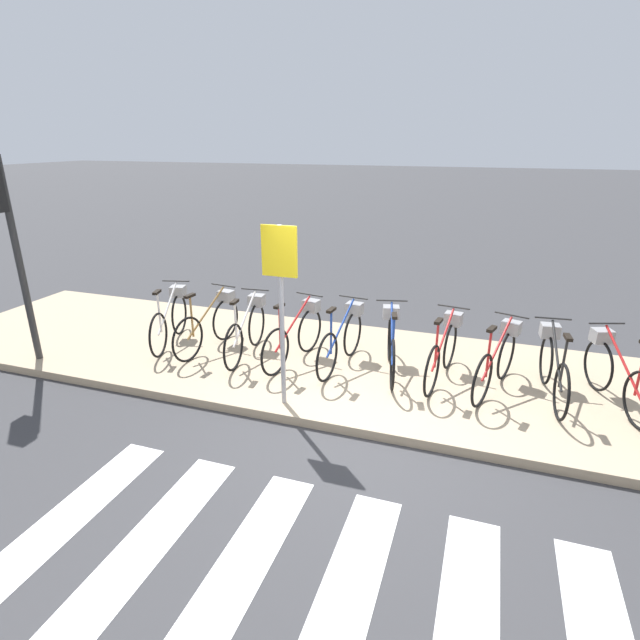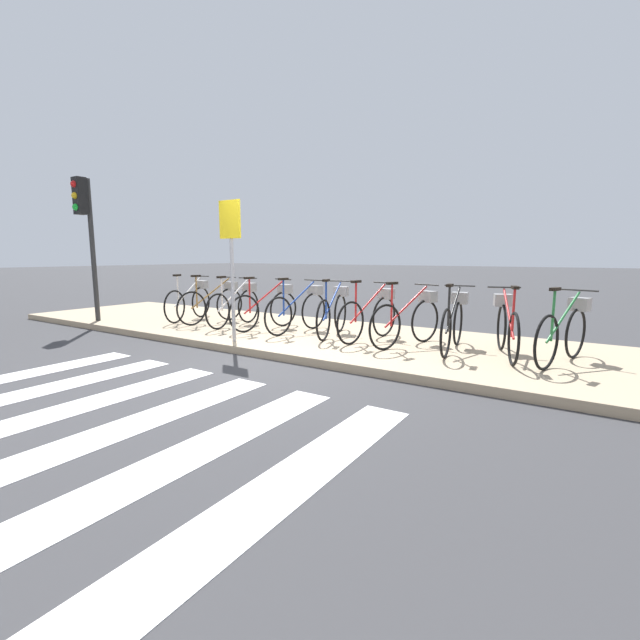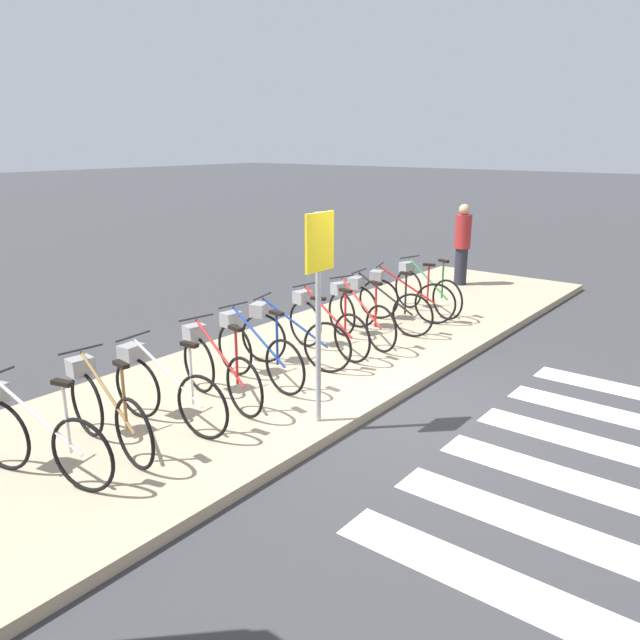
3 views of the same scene
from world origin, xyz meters
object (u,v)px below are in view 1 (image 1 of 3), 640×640
parked_bicycle_1 (211,322)px  parked_bicycle_3 (297,333)px  parked_bicycle_5 (391,342)px  sign_post (281,287)px  parked_bicycle_9 (616,371)px  parked_bicycle_6 (444,349)px  parked_bicycle_0 (171,317)px  parked_bicycle_8 (553,365)px  traffic_light (2,218)px  parked_bicycle_7 (498,358)px  parked_bicycle_4 (343,337)px  parked_bicycle_2 (248,327)px

parked_bicycle_1 → parked_bicycle_3: bearing=-0.5°
parked_bicycle_5 → sign_post: bearing=-128.4°
parked_bicycle_9 → parked_bicycle_3: bearing=-179.1°
parked_bicycle_6 → parked_bicycle_0: bearing=-178.8°
parked_bicycle_8 → traffic_light: bearing=-169.5°
parked_bicycle_0 → parked_bicycle_3: 2.22m
parked_bicycle_7 → sign_post: bearing=-153.4°
parked_bicycle_6 → parked_bicycle_7: size_ratio=1.03×
parked_bicycle_9 → parked_bicycle_1: bearing=-179.5°
parked_bicycle_4 → parked_bicycle_5: 0.71m
parked_bicycle_5 → sign_post: sign_post is taller
parked_bicycle_3 → parked_bicycle_5: bearing=4.4°
parked_bicycle_5 → traffic_light: 5.70m
parked_bicycle_0 → parked_bicycle_8: same height
parked_bicycle_0 → parked_bicycle_7: (5.11, 0.00, 0.00)m
traffic_light → parked_bicycle_6: bearing=13.5°
parked_bicycle_2 → sign_post: (1.12, -1.25, 1.11)m
parked_bicycle_3 → traffic_light: (-3.82, -1.34, 1.73)m
parked_bicycle_9 → sign_post: (-3.97, -1.35, 1.11)m
parked_bicycle_9 → parked_bicycle_0: bearing=-179.4°
parked_bicycle_0 → parked_bicycle_9: same height
parked_bicycle_6 → parked_bicycle_7: same height
parked_bicycle_2 → parked_bicycle_4: size_ratio=1.00×
parked_bicycle_3 → parked_bicycle_6: bearing=2.5°
parked_bicycle_1 → parked_bicycle_6: same height
parked_bicycle_4 → parked_bicycle_9: same height
parked_bicycle_4 → parked_bicycle_8: (2.85, -0.04, 0.00)m
parked_bicycle_4 → traffic_light: bearing=-162.7°
parked_bicycle_5 → parked_bicycle_9: 2.87m
parked_bicycle_2 → parked_bicycle_3: size_ratio=1.01×
parked_bicycle_2 → parked_bicycle_6: 2.97m
parked_bicycle_3 → traffic_light: bearing=-160.6°
parked_bicycle_3 → parked_bicycle_6: size_ratio=1.00×
parked_bicycle_8 → parked_bicycle_9: bearing=2.8°
parked_bicycle_6 → parked_bicycle_9: same height
parked_bicycle_0 → parked_bicycle_1: (0.74, 0.01, 0.00)m
parked_bicycle_3 → parked_bicycle_8: size_ratio=0.99×
parked_bicycle_7 → sign_post: size_ratio=0.70×
parked_bicycle_7 → parked_bicycle_9: size_ratio=1.00×
parked_bicycle_0 → parked_bicycle_1: 0.74m
parked_bicycle_4 → parked_bicycle_9: bearing=-0.1°
parked_bicycle_0 → traffic_light: bearing=-139.9°
parked_bicycle_3 → traffic_light: 4.40m
traffic_light → parked_bicycle_5: bearing=15.5°
parked_bicycle_6 → parked_bicycle_8: bearing=-2.7°
parked_bicycle_9 → traffic_light: (-8.11, -1.41, 1.73)m
parked_bicycle_0 → parked_bicycle_5: 3.65m
parked_bicycle_0 → parked_bicycle_3: size_ratio=0.98×
parked_bicycle_9 → sign_post: bearing=-161.3°
parked_bicycle_3 → parked_bicycle_7: (2.88, 0.00, 0.00)m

